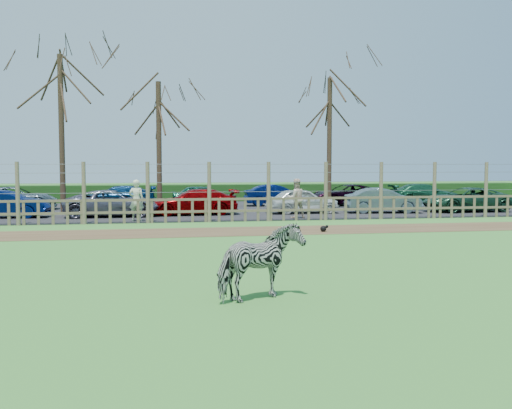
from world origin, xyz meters
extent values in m
plane|color=#5CAA46|center=(0.00, 0.00, 0.00)|extent=(120.00, 120.00, 0.00)
cube|color=brown|center=(0.00, 4.50, 0.01)|extent=(34.00, 2.80, 0.01)
cube|color=#232326|center=(0.00, 14.50, 0.02)|extent=(44.00, 13.00, 0.04)
cube|color=#1E4716|center=(0.00, 21.50, 0.55)|extent=(46.00, 2.00, 1.10)
cube|color=brown|center=(0.00, 8.00, 0.45)|extent=(30.00, 0.06, 0.10)
cube|color=brown|center=(0.00, 8.00, 0.95)|extent=(30.00, 0.06, 0.10)
cylinder|color=brown|center=(-7.50, 8.00, 1.25)|extent=(0.16, 0.16, 2.50)
cylinder|color=brown|center=(-5.00, 8.00, 1.25)|extent=(0.16, 0.16, 2.50)
cylinder|color=brown|center=(-2.50, 8.00, 1.25)|extent=(0.16, 0.16, 2.50)
cylinder|color=brown|center=(0.00, 8.00, 1.25)|extent=(0.16, 0.16, 2.50)
cylinder|color=brown|center=(2.50, 8.00, 1.25)|extent=(0.16, 0.16, 2.50)
cylinder|color=brown|center=(5.00, 8.00, 1.25)|extent=(0.16, 0.16, 2.50)
cylinder|color=brown|center=(7.50, 8.00, 1.25)|extent=(0.16, 0.16, 2.50)
cylinder|color=brown|center=(10.00, 8.00, 1.25)|extent=(0.16, 0.16, 2.50)
cylinder|color=brown|center=(12.50, 8.00, 1.25)|extent=(0.16, 0.16, 2.50)
cylinder|color=gray|center=(0.00, 8.00, 1.25)|extent=(30.00, 0.02, 0.02)
cylinder|color=gray|center=(0.00, 8.00, 1.65)|extent=(30.00, 0.02, 0.02)
cylinder|color=gray|center=(0.00, 8.00, 2.05)|extent=(30.00, 0.02, 0.02)
cylinder|color=gray|center=(0.00, 8.00, 2.40)|extent=(30.00, 0.02, 0.02)
cylinder|color=#3D2B1E|center=(-6.50, 12.50, 3.75)|extent=(0.26, 0.26, 7.50)
cylinder|color=#3D2B1E|center=(-2.00, 13.50, 3.25)|extent=(0.26, 0.26, 6.50)
cylinder|color=#3D2B1E|center=(7.00, 14.00, 3.50)|extent=(0.26, 0.26, 7.00)
imported|color=gray|center=(-0.37, -5.77, 0.67)|extent=(1.74, 1.40, 1.35)
imported|color=beige|center=(-2.98, 8.63, 0.90)|extent=(0.71, 0.55, 1.72)
imported|color=beige|center=(3.87, 8.73, 0.90)|extent=(0.90, 0.74, 1.72)
sphere|color=black|center=(3.67, 3.88, 0.11)|extent=(0.22, 0.22, 0.22)
sphere|color=black|center=(3.80, 3.88, 0.18)|extent=(0.11, 0.11, 0.11)
imported|color=#03134B|center=(-8.70, 11.12, 0.64)|extent=(3.71, 1.47, 1.20)
imported|color=slate|center=(-4.12, 10.94, 0.64)|extent=(4.35, 2.05, 1.20)
imported|color=#800103|center=(-0.45, 11.18, 0.64)|extent=(4.21, 1.87, 1.20)
imported|color=silver|center=(4.79, 11.14, 0.64)|extent=(3.59, 1.58, 1.20)
imported|color=slate|center=(8.74, 10.74, 0.64)|extent=(3.78, 1.75, 1.20)
imported|color=#1F4A32|center=(13.09, 10.69, 0.64)|extent=(4.36, 2.08, 1.20)
imported|color=#4C616A|center=(-9.40, 15.72, 0.64)|extent=(4.44, 2.28, 1.20)
imported|color=#082649|center=(-4.25, 16.28, 0.64)|extent=(4.14, 1.70, 1.20)
imported|color=#0C4833|center=(0.42, 16.39, 0.64)|extent=(3.57, 1.54, 1.20)
imported|color=#051349|center=(4.59, 16.32, 0.64)|extent=(3.68, 1.37, 1.20)
imported|color=black|center=(8.64, 15.92, 0.64)|extent=(4.51, 2.45, 1.20)
imported|color=#174F31|center=(13.57, 16.04, 0.64)|extent=(4.32, 2.20, 1.20)
camera|label=1|loc=(-2.15, -15.50, 2.38)|focal=40.00mm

